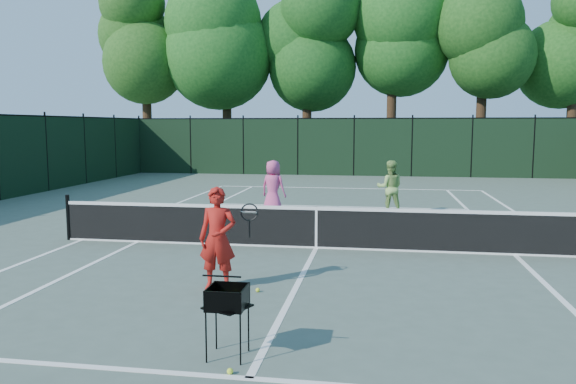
# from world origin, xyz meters

# --- Properties ---
(ground) EXTENTS (90.00, 90.00, 0.00)m
(ground) POSITION_xyz_m (0.00, 0.00, 0.00)
(ground) COLOR #4A5A4E
(ground) RESTS_ON ground
(sideline_doubles_left) EXTENTS (0.10, 23.77, 0.01)m
(sideline_doubles_left) POSITION_xyz_m (-5.49, 0.00, 0.00)
(sideline_doubles_left) COLOR white
(sideline_doubles_left) RESTS_ON ground
(sideline_singles_left) EXTENTS (0.10, 23.77, 0.01)m
(sideline_singles_left) POSITION_xyz_m (-4.12, 0.00, 0.00)
(sideline_singles_left) COLOR white
(sideline_singles_left) RESTS_ON ground
(sideline_singles_right) EXTENTS (0.10, 23.77, 0.01)m
(sideline_singles_right) POSITION_xyz_m (4.12, 0.00, 0.00)
(sideline_singles_right) COLOR white
(sideline_singles_right) RESTS_ON ground
(baseline_far) EXTENTS (10.97, 0.10, 0.01)m
(baseline_far) POSITION_xyz_m (0.00, 11.88, 0.00)
(baseline_far) COLOR white
(baseline_far) RESTS_ON ground
(service_line_near) EXTENTS (8.23, 0.10, 0.01)m
(service_line_near) POSITION_xyz_m (0.00, -6.40, 0.00)
(service_line_near) COLOR white
(service_line_near) RESTS_ON ground
(service_line_far) EXTENTS (8.23, 0.10, 0.01)m
(service_line_far) POSITION_xyz_m (0.00, 6.40, 0.00)
(service_line_far) COLOR white
(service_line_far) RESTS_ON ground
(center_service_line) EXTENTS (0.10, 12.80, 0.01)m
(center_service_line) POSITION_xyz_m (0.00, 0.00, 0.00)
(center_service_line) COLOR white
(center_service_line) RESTS_ON ground
(tennis_net) EXTENTS (11.69, 0.09, 1.06)m
(tennis_net) POSITION_xyz_m (0.00, 0.00, 0.48)
(tennis_net) COLOR black
(tennis_net) RESTS_ON ground
(fence_far) EXTENTS (24.00, 0.05, 3.00)m
(fence_far) POSITION_xyz_m (0.00, 18.00, 1.50)
(fence_far) COLOR black
(fence_far) RESTS_ON ground
(tree_0) EXTENTS (6.40, 6.40, 13.14)m
(tree_0) POSITION_xyz_m (-13.00, 21.50, 8.16)
(tree_0) COLOR black
(tree_0) RESTS_ON ground
(tree_1) EXTENTS (6.80, 6.80, 13.98)m
(tree_1) POSITION_xyz_m (-8.00, 22.00, 8.69)
(tree_1) COLOR black
(tree_1) RESTS_ON ground
(tree_2) EXTENTS (6.00, 6.00, 12.40)m
(tree_2) POSITION_xyz_m (-3.00, 21.80, 7.73)
(tree_2) COLOR black
(tree_2) RESTS_ON ground
(tree_3) EXTENTS (7.00, 7.00, 14.45)m
(tree_3) POSITION_xyz_m (2.00, 22.30, 9.01)
(tree_3) COLOR black
(tree_3) RESTS_ON ground
(tree_4) EXTENTS (6.20, 6.20, 12.97)m
(tree_4) POSITION_xyz_m (7.00, 21.60, 8.14)
(tree_4) COLOR black
(tree_4) RESTS_ON ground
(coach) EXTENTS (0.90, 0.61, 1.67)m
(coach) POSITION_xyz_m (-1.24, -3.27, 0.84)
(coach) COLOR #A91813
(coach) RESTS_ON ground
(player_pink) EXTENTS (0.92, 0.75, 1.62)m
(player_pink) POSITION_xyz_m (-1.82, 4.59, 0.81)
(player_pink) COLOR #CE4885
(player_pink) RESTS_ON ground
(player_green) EXTENTS (0.82, 0.66, 1.62)m
(player_green) POSITION_xyz_m (1.65, 5.02, 0.81)
(player_green) COLOR #8AB65B
(player_green) RESTS_ON ground
(ball_hopper) EXTENTS (0.58, 0.58, 0.83)m
(ball_hopper) POSITION_xyz_m (-0.37, -5.88, 0.70)
(ball_hopper) COLOR black
(ball_hopper) RESTS_ON ground
(loose_ball_near_cart) EXTENTS (0.07, 0.07, 0.07)m
(loose_ball_near_cart) POSITION_xyz_m (-0.22, -6.33, 0.03)
(loose_ball_near_cart) COLOR #CAEE30
(loose_ball_near_cart) RESTS_ON ground
(loose_ball_midcourt) EXTENTS (0.07, 0.07, 0.07)m
(loose_ball_midcourt) POSITION_xyz_m (-0.57, -3.36, 0.03)
(loose_ball_midcourt) COLOR #DFF131
(loose_ball_midcourt) RESTS_ON ground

